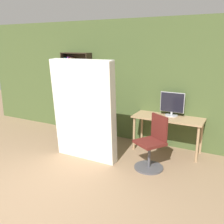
% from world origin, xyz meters
% --- Properties ---
extents(ground_plane, '(16.00, 16.00, 0.00)m').
position_xyz_m(ground_plane, '(0.00, 0.00, 0.00)').
color(ground_plane, '#937556').
extents(wall_back, '(8.00, 0.06, 2.70)m').
position_xyz_m(wall_back, '(0.00, 3.32, 1.35)').
color(wall_back, '#47592D').
rests_on(wall_back, ground).
extents(desk, '(1.40, 0.57, 0.74)m').
position_xyz_m(desk, '(1.30, 3.00, 0.64)').
color(desk, tan).
rests_on(desk, ground).
extents(monitor, '(0.49, 0.26, 0.49)m').
position_xyz_m(monitor, '(1.33, 3.14, 0.98)').
color(monitor, '#B7B7BC').
rests_on(monitor, desk).
extents(office_chair, '(0.61, 0.61, 0.97)m').
position_xyz_m(office_chair, '(1.27, 2.16, 0.40)').
color(office_chair, '#4C4C51').
rests_on(office_chair, ground).
extents(bookshelf, '(0.75, 0.25, 1.98)m').
position_xyz_m(bookshelf, '(-1.13, 3.19, 0.94)').
color(bookshelf, '#2D2319').
rests_on(bookshelf, ground).
extents(mattress_near, '(1.26, 0.32, 1.91)m').
position_xyz_m(mattress_near, '(-0.00, 1.92, 0.96)').
color(mattress_near, silver).
rests_on(mattress_near, ground).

